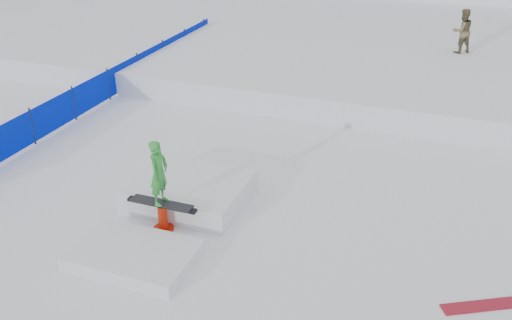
% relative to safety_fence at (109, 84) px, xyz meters
% --- Properties ---
extents(ground, '(120.00, 120.00, 0.00)m').
position_rel_safety_fence_xyz_m(ground, '(6.50, -6.60, -0.55)').
color(ground, white).
extents(snow_midrise, '(50.00, 18.00, 0.80)m').
position_rel_safety_fence_xyz_m(snow_midrise, '(6.50, 9.40, -0.15)').
color(snow_midrise, white).
rests_on(snow_midrise, ground).
extents(safety_fence, '(0.05, 16.00, 1.10)m').
position_rel_safety_fence_xyz_m(safety_fence, '(0.00, 0.00, 0.00)').
color(safety_fence, '#0017C4').
rests_on(safety_fence, ground).
extents(walker_olive, '(1.01, 0.97, 1.64)m').
position_rel_safety_fence_xyz_m(walker_olive, '(10.88, 7.12, 1.07)').
color(walker_olive, brown).
rests_on(walker_olive, snow_midrise).
extents(loose_board_red, '(1.36, 0.92, 0.03)m').
position_rel_safety_fence_xyz_m(loose_board_red, '(12.00, -6.61, -0.54)').
color(loose_board_red, maroon).
rests_on(loose_board_red, ground).
extents(jib_rail_feature, '(2.60, 4.40, 2.11)m').
position_rel_safety_fence_xyz_m(jib_rail_feature, '(5.53, -5.82, -0.25)').
color(jib_rail_feature, white).
rests_on(jib_rail_feature, ground).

